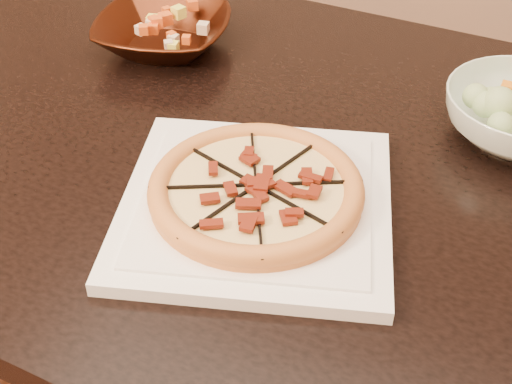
% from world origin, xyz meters
% --- Properties ---
extents(dining_table, '(1.42, 0.94, 0.75)m').
position_xyz_m(dining_table, '(0.02, 0.16, 0.65)').
color(dining_table, black).
rests_on(dining_table, floor).
extents(plate, '(0.40, 0.40, 0.02)m').
position_xyz_m(plate, '(0.10, 0.02, 0.76)').
color(plate, white).
rests_on(plate, dining_table).
extents(pizza, '(0.26, 0.26, 0.03)m').
position_xyz_m(pizza, '(0.10, 0.02, 0.78)').
color(pizza, '#CD6B32').
rests_on(pizza, plate).
extents(bronze_bowl, '(0.26, 0.26, 0.05)m').
position_xyz_m(bronze_bowl, '(-0.21, 0.34, 0.78)').
color(bronze_bowl, '#3B180C').
rests_on(bronze_bowl, dining_table).
extents(mixed_dish, '(0.10, 0.11, 0.03)m').
position_xyz_m(mixed_dish, '(-0.22, 0.34, 0.82)').
color(mixed_dish, beige).
rests_on(mixed_dish, bronze_bowl).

